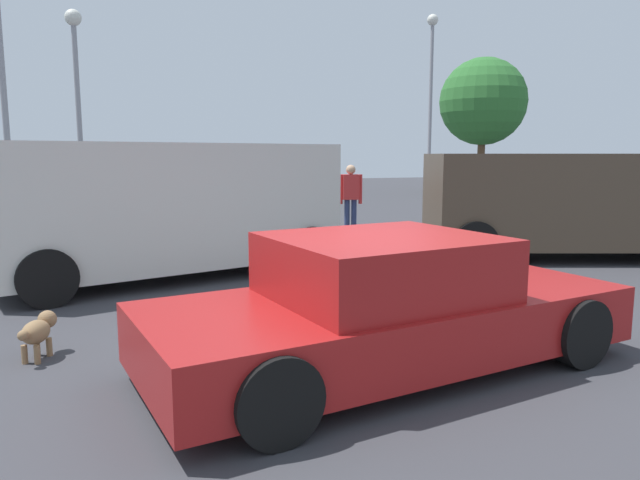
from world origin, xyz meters
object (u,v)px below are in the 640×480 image
(dog, at_px, (38,331))
(light_post_near, at_px, (431,79))
(pedestrian, at_px, (351,193))
(sedan_foreground, at_px, (387,307))
(van_white, at_px, (170,205))
(suv_dark, at_px, (561,201))
(light_post_far, at_px, (77,78))

(dog, xyz_separation_m, light_post_near, (12.74, 15.46, 4.67))
(pedestrian, distance_m, light_post_near, 11.31)
(sedan_foreground, relative_size, van_white, 0.84)
(sedan_foreground, bearing_deg, dog, 147.04)
(sedan_foreground, bearing_deg, light_post_near, 49.51)
(suv_dark, relative_size, light_post_near, 0.70)
(pedestrian, bearing_deg, sedan_foreground, -7.22)
(van_white, relative_size, light_post_near, 0.75)
(dog, distance_m, light_post_far, 12.35)
(sedan_foreground, relative_size, suv_dark, 0.90)
(dog, xyz_separation_m, suv_dark, (8.62, 2.97, 0.80))
(sedan_foreground, distance_m, light_post_near, 19.82)
(light_post_far, bearing_deg, light_post_near, 15.86)
(light_post_near, bearing_deg, pedestrian, -129.12)
(sedan_foreground, distance_m, van_white, 5.05)
(suv_dark, distance_m, pedestrian, 4.98)
(sedan_foreground, xyz_separation_m, light_post_far, (-3.31, 13.03, 3.44))
(dog, distance_m, light_post_near, 20.57)
(dog, bearing_deg, suv_dark, -49.73)
(van_white, height_order, light_post_near, light_post_near)
(van_white, bearing_deg, pedestrian, -156.94)
(dog, relative_size, light_post_near, 0.07)
(light_post_far, bearing_deg, dog, -88.75)
(sedan_foreground, xyz_separation_m, van_white, (-1.54, 4.77, 0.58))
(light_post_near, xyz_separation_m, light_post_far, (-13.00, -3.69, -0.94))
(dog, xyz_separation_m, light_post_far, (-0.26, 11.77, 3.73))
(dog, height_order, van_white, van_white)
(sedan_foreground, height_order, suv_dark, suv_dark)
(sedan_foreground, height_order, light_post_far, light_post_far)
(dog, bearing_deg, pedestrian, -18.62)
(suv_dark, bearing_deg, van_white, -165.62)
(sedan_foreground, relative_size, dog, 8.53)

